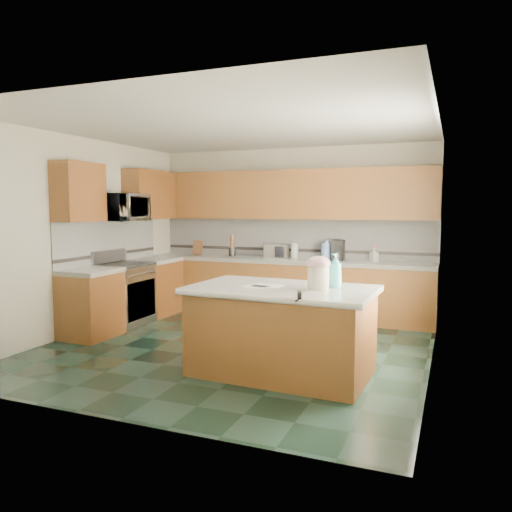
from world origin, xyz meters
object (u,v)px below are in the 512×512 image
at_px(island_top, 282,290).
at_px(soap_bottle_island, 335,271).
at_px(knife_block, 198,248).
at_px(treat_jar, 318,278).
at_px(toaster_oven, 276,251).
at_px(coffee_maker, 338,250).
at_px(island_base, 281,333).

relative_size(island_top, soap_bottle_island, 5.32).
height_order(island_top, knife_block, knife_block).
xyz_separation_m(island_top, treat_jar, (0.39, -0.01, 0.14)).
xyz_separation_m(knife_block, toaster_oven, (1.44, 0.00, -0.01)).
bearing_deg(knife_block, treat_jar, -46.22).
distance_m(soap_bottle_island, toaster_oven, 3.03).
height_order(knife_block, coffee_maker, coffee_maker).
distance_m(island_base, knife_block, 3.74).
bearing_deg(coffee_maker, toaster_oven, 178.20).
bearing_deg(island_base, knife_block, 134.57).
distance_m(island_top, treat_jar, 0.42).
relative_size(treat_jar, soap_bottle_island, 0.64).
xyz_separation_m(island_base, island_top, (0.00, 0.00, 0.46)).
xyz_separation_m(island_base, coffee_maker, (-0.03, 2.78, 0.65)).
bearing_deg(island_top, soap_bottle_island, 18.41).
bearing_deg(island_top, toaster_oven, 113.19).
bearing_deg(toaster_oven, soap_bottle_island, -71.86).
distance_m(soap_bottle_island, coffee_maker, 2.69).
relative_size(soap_bottle_island, coffee_maker, 1.12).
xyz_separation_m(soap_bottle_island, toaster_oven, (-1.56, 2.60, -0.07)).
height_order(island_top, treat_jar, treat_jar).
height_order(island_base, toaster_oven, toaster_oven).
height_order(island_top, coffee_maker, coffee_maker).
bearing_deg(soap_bottle_island, knife_block, 155.59).
relative_size(treat_jar, knife_block, 0.94).
bearing_deg(treat_jar, island_base, 169.77).
bearing_deg(coffee_maker, soap_bottle_island, -81.58).
height_order(island_base, island_top, island_top).
relative_size(island_base, treat_jar, 7.83).
bearing_deg(soap_bottle_island, treat_jar, -114.02).
xyz_separation_m(island_top, soap_bottle_island, (0.53, 0.15, 0.21)).
height_order(soap_bottle_island, knife_block, soap_bottle_island).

